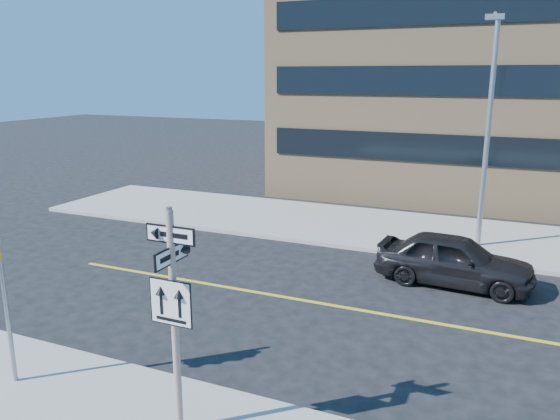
% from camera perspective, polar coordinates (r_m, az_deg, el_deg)
% --- Properties ---
extents(ground, '(120.00, 120.00, 0.00)m').
position_cam_1_polar(ground, '(12.44, -3.69, -16.27)').
color(ground, black).
rests_on(ground, ground).
extents(sign_pole, '(0.92, 0.92, 4.06)m').
position_cam_1_polar(sign_pole, '(9.41, -11.05, -10.25)').
color(sign_pole, silver).
rests_on(sign_pole, near_sidewalk).
extents(parked_car_a, '(2.20, 4.76, 1.58)m').
position_cam_1_polar(parked_car_a, '(17.46, 17.73, -4.97)').
color(parked_car_a, black).
rests_on(parked_car_a, ground).
extents(streetlight_a, '(0.55, 2.25, 8.00)m').
position_cam_1_polar(streetlight_a, '(20.36, 20.97, 8.83)').
color(streetlight_a, gray).
rests_on(streetlight_a, far_sidewalk).
extents(building_brick, '(18.00, 18.00, 18.00)m').
position_cam_1_polar(building_brick, '(34.76, 19.52, 17.73)').
color(building_brick, tan).
rests_on(building_brick, ground).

